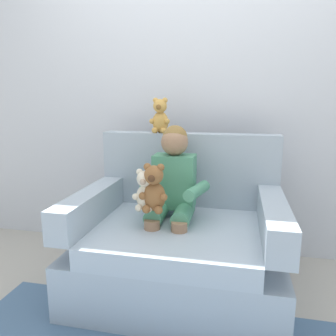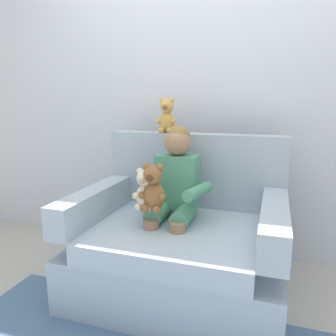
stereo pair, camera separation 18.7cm
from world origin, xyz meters
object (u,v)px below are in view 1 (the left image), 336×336
seated_child (172,186)px  plush_brown (154,189)px  plush_honey_on_backrest (160,117)px  armchair (180,243)px  plush_cream (145,191)px

seated_child → plush_brown: size_ratio=2.96×
seated_child → plush_honey_on_backrest: (-0.15, 0.31, 0.41)m
armchair → plush_cream: size_ratio=5.06×
seated_child → plush_brown: 0.21m
plush_cream → plush_honey_on_backrest: 0.63m
plush_cream → armchair: bearing=54.9°
plush_brown → plush_cream: plush_brown is taller
armchair → plush_honey_on_backrest: size_ratio=5.02×
armchair → plush_brown: 0.44m
plush_brown → plush_cream: 0.06m
plush_brown → plush_honey_on_backrest: plush_honey_on_backrest is taller
plush_brown → seated_child: bearing=70.4°
seated_child → plush_cream: seated_child is taller
armchair → plush_brown: bearing=-126.9°
armchair → plush_cream: bearing=-140.4°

